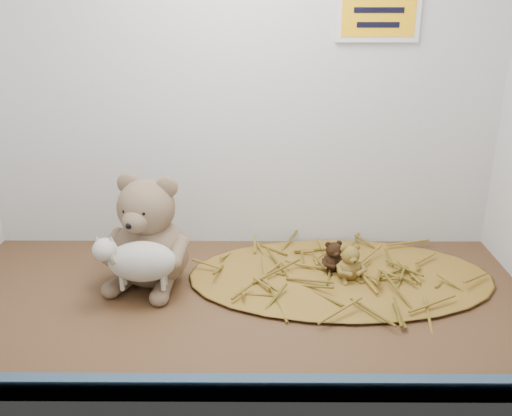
{
  "coord_description": "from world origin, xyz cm",
  "views": [
    {
      "loc": [
        4.18,
        -100.82,
        58.99
      ],
      "look_at": [
        3.64,
        2.55,
        19.41
      ],
      "focal_mm": 40.0,
      "sensor_mm": 36.0,
      "label": 1
    }
  ],
  "objects_px": {
    "main_teddy": "(149,230)",
    "mini_teddy_brown": "(333,255)",
    "mini_teddy_tan": "(350,261)",
    "toy_lamb": "(142,261)"
  },
  "relations": [
    {
      "from": "toy_lamb",
      "to": "mini_teddy_brown",
      "type": "relative_size",
      "value": 2.48
    },
    {
      "from": "main_teddy",
      "to": "mini_teddy_brown",
      "type": "distance_m",
      "value": 0.4
    },
    {
      "from": "mini_teddy_tan",
      "to": "toy_lamb",
      "type": "bearing_deg",
      "value": 178.19
    },
    {
      "from": "toy_lamb",
      "to": "mini_teddy_brown",
      "type": "xyz_separation_m",
      "value": [
        0.39,
        0.12,
        -0.04
      ]
    },
    {
      "from": "main_teddy",
      "to": "mini_teddy_tan",
      "type": "relative_size",
      "value": 3.05
    },
    {
      "from": "mini_teddy_tan",
      "to": "mini_teddy_brown",
      "type": "relative_size",
      "value": 1.12
    },
    {
      "from": "main_teddy",
      "to": "mini_teddy_brown",
      "type": "bearing_deg",
      "value": 21.03
    },
    {
      "from": "main_teddy",
      "to": "mini_teddy_brown",
      "type": "relative_size",
      "value": 3.4
    },
    {
      "from": "toy_lamb",
      "to": "mini_teddy_tan",
      "type": "relative_size",
      "value": 2.22
    },
    {
      "from": "mini_teddy_tan",
      "to": "mini_teddy_brown",
      "type": "bearing_deg",
      "value": 115.62
    }
  ]
}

